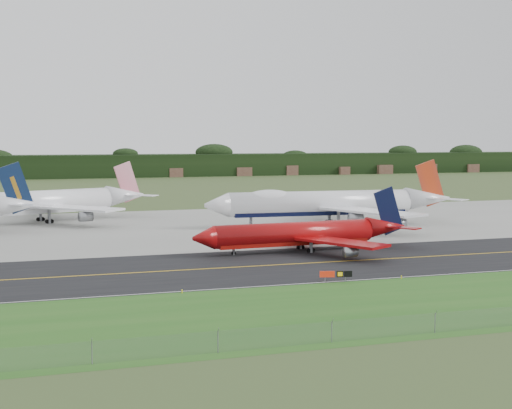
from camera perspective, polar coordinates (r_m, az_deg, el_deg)
The scene contains 14 objects.
ground at distance 124.69m, azimuth 4.96°, elevation -4.32°, with size 600.00×600.00×0.00m, color #3C4922.
grass_verge at distance 93.84m, azimuth 13.12°, elevation -7.65°, with size 400.00×30.00×0.01m, color #235719.
taxiway at distance 121.05m, azimuth 5.68°, elevation -4.61°, with size 400.00×32.00×0.02m, color black.
apron at distance 172.50m, azimuth -1.44°, elevation -1.61°, with size 400.00×78.00×0.01m, color gray.
taxiway_centreline at distance 121.05m, azimuth 5.68°, elevation -4.60°, with size 400.00×0.40×0.00m, color gold.
taxiway_edge_line at distance 107.18m, azimuth 8.91°, elevation -5.94°, with size 400.00×0.25×0.00m, color silver.
perimeter_fence at distance 82.96m, azimuth 17.71°, elevation -8.70°, with size 320.00×0.10×320.00m.
horizon_treeline at distance 390.65m, azimuth -10.37°, elevation 2.99°, with size 700.00×25.00×12.00m.
jet_ba_747 at distance 171.12m, azimuth 5.84°, elevation 0.10°, with size 62.18×51.46×15.63m.
jet_red_737 at distance 132.23m, azimuth 3.97°, elevation -2.35°, with size 42.96×34.98×11.60m.
jet_star_tail at distance 184.26m, azimuth -16.63°, elevation 0.15°, with size 54.27×44.07×14.74m.
taxiway_sign at distance 104.75m, azimuth 6.40°, elevation -5.56°, with size 4.69×1.23×1.59m.
edge_marker_left at distance 97.31m, azimuth -5.94°, elevation -6.92°, with size 0.16×0.16×0.50m, color yellow.
edge_marker_center at distance 108.57m, azimuth 11.55°, elevation -5.72°, with size 0.16×0.16×0.50m, color yellow.
Camera 1 is at (-46.49, -113.81, 20.86)m, focal length 50.00 mm.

